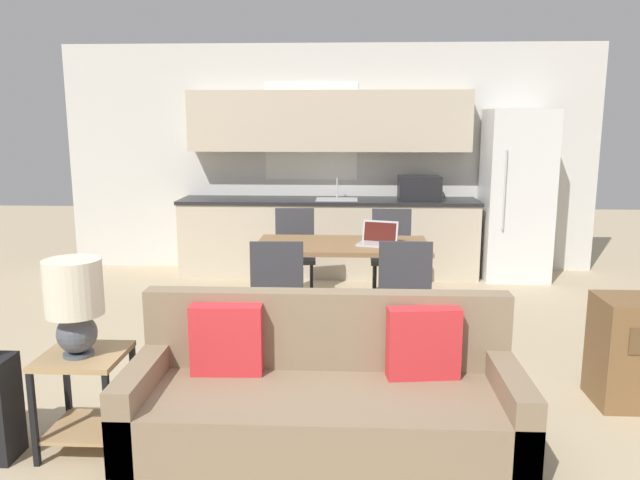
# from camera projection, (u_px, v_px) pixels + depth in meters

# --- Properties ---
(ground_plane) EXTENTS (20.00, 20.00, 0.00)m
(ground_plane) POSITION_uv_depth(u_px,v_px,m) (299.00, 472.00, 3.27)
(ground_plane) COLOR tan
(wall_back) EXTENTS (6.40, 0.07, 2.70)m
(wall_back) POSITION_uv_depth(u_px,v_px,m) (329.00, 158.00, 7.55)
(wall_back) COLOR silver
(wall_back) RESTS_ON ground_plane
(kitchen_counter) EXTENTS (3.49, 0.65, 2.15)m
(kitchen_counter) POSITION_uv_depth(u_px,v_px,m) (330.00, 204.00, 7.35)
(kitchen_counter) COLOR beige
(kitchen_counter) RESTS_ON ground_plane
(refrigerator) EXTENTS (0.72, 0.72, 1.93)m
(refrigerator) POSITION_uv_depth(u_px,v_px,m) (516.00, 195.00, 7.14)
(refrigerator) COLOR white
(refrigerator) RESTS_ON ground_plane
(dining_table) EXTENTS (1.53, 0.81, 0.73)m
(dining_table) POSITION_uv_depth(u_px,v_px,m) (342.00, 250.00, 5.57)
(dining_table) COLOR olive
(dining_table) RESTS_ON ground_plane
(couch) EXTENTS (2.08, 0.80, 0.86)m
(couch) POSITION_uv_depth(u_px,v_px,m) (324.00, 395.00, 3.40)
(couch) COLOR #3D2D1E
(couch) RESTS_ON ground_plane
(side_table) EXTENTS (0.44, 0.44, 0.56)m
(side_table) POSITION_uv_depth(u_px,v_px,m) (85.00, 385.00, 3.44)
(side_table) COLOR tan
(side_table) RESTS_ON ground_plane
(table_lamp) EXTENTS (0.30, 0.30, 0.53)m
(table_lamp) POSITION_uv_depth(u_px,v_px,m) (74.00, 300.00, 3.32)
(table_lamp) COLOR #4C515B
(table_lamp) RESTS_ON side_table
(dining_chair_far_right) EXTENTS (0.43, 0.43, 0.92)m
(dining_chair_far_right) POSITION_uv_depth(u_px,v_px,m) (392.00, 251.00, 6.30)
(dining_chair_far_right) COLOR #38383D
(dining_chair_far_right) RESTS_ON ground_plane
(dining_chair_near_right) EXTENTS (0.43, 0.43, 0.92)m
(dining_chair_near_right) POSITION_uv_depth(u_px,v_px,m) (404.00, 291.00, 4.83)
(dining_chair_near_right) COLOR #38383D
(dining_chair_near_right) RESTS_ON ground_plane
(dining_chair_far_left) EXTENTS (0.45, 0.45, 0.92)m
(dining_chair_far_left) POSITION_uv_depth(u_px,v_px,m) (295.00, 250.00, 6.35)
(dining_chair_far_left) COLOR #38383D
(dining_chair_far_left) RESTS_ON ground_plane
(dining_chair_near_left) EXTENTS (0.44, 0.44, 0.92)m
(dining_chair_near_left) POSITION_uv_depth(u_px,v_px,m) (278.00, 291.00, 4.83)
(dining_chair_near_left) COLOR #38383D
(dining_chair_near_left) RESTS_ON ground_plane
(laptop) EXTENTS (0.38, 0.34, 0.20)m
(laptop) POSITION_uv_depth(u_px,v_px,m) (378.00, 239.00, 5.51)
(laptop) COLOR #B7BABC
(laptop) RESTS_ON dining_table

